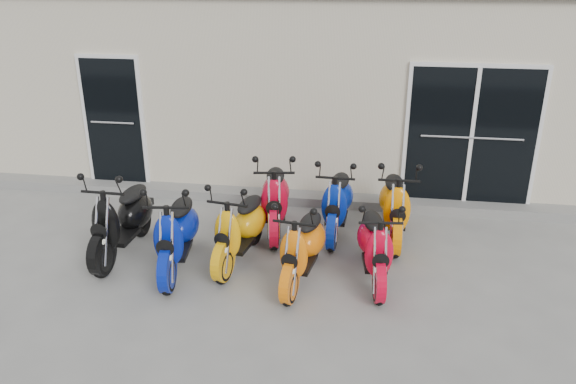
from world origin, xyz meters
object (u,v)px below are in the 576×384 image
scooter_front_blue (176,224)px  scooter_back_red (275,189)px  scooter_front_orange_b (303,238)px  scooter_front_black (121,210)px  scooter_front_red (376,237)px  scooter_front_orange_a (240,220)px  scooter_back_blue (338,194)px  scooter_back_yellow (395,197)px

scooter_front_blue → scooter_back_red: 1.66m
scooter_back_red → scooter_front_orange_b: bearing=-75.8°
scooter_front_black → scooter_front_red: 3.33m
scooter_front_orange_a → scooter_front_red: size_ratio=1.04×
scooter_front_blue → scooter_front_orange_a: 0.81m
scooter_front_black → scooter_back_red: size_ratio=1.01×
scooter_front_orange_a → scooter_front_black: bearing=-170.0°
scooter_back_blue → scooter_front_orange_a: bearing=-136.2°
scooter_front_orange_b → scooter_back_red: (-0.58, 1.37, 0.06)m
scooter_front_blue → scooter_back_red: size_ratio=0.98×
scooter_back_red → scooter_back_yellow: size_ratio=1.02×
scooter_front_orange_b → scooter_back_yellow: bearing=59.2°
scooter_front_blue → scooter_back_yellow: scooter_front_blue is taller
scooter_front_blue → scooter_back_yellow: size_ratio=1.00×
scooter_back_red → scooter_front_blue: bearing=-137.0°
scooter_front_red → scooter_back_red: scooter_back_red is taller
scooter_back_red → scooter_back_yellow: (1.71, 0.02, -0.01)m
scooter_front_red → scooter_back_yellow: bearing=71.1°
scooter_front_blue → scooter_front_orange_a: bearing=15.3°
scooter_front_blue → scooter_back_blue: size_ratio=1.03×
scooter_back_blue → scooter_back_yellow: 0.81m
scooter_front_orange_b → scooter_back_yellow: scooter_back_yellow is taller
scooter_front_blue → scooter_back_blue: scooter_front_blue is taller
scooter_front_orange_b → scooter_back_blue: scooter_back_blue is taller
scooter_front_blue → scooter_front_orange_b: 1.61m
scooter_back_blue → scooter_front_red: bearing=-63.6°
scooter_front_orange_b → scooter_back_yellow: (1.13, 1.39, 0.05)m
scooter_front_orange_a → scooter_back_blue: scooter_back_blue is taller
scooter_front_blue → scooter_back_yellow: bearing=18.7°
scooter_back_yellow → scooter_front_orange_a: bearing=-154.8°
scooter_front_orange_a → scooter_back_yellow: bearing=35.8°
scooter_front_orange_b → scooter_front_red: (0.87, 0.17, -0.01)m
scooter_front_black → scooter_back_blue: bearing=22.8°
scooter_front_red → scooter_front_black: bearing=170.5°
scooter_front_red → scooter_back_yellow: scooter_back_yellow is taller
scooter_front_blue → scooter_back_yellow: (2.74, 1.33, -0.00)m
scooter_front_blue → scooter_back_red: (1.03, 1.31, 0.01)m
scooter_front_red → scooter_back_red: bearing=133.7°
scooter_back_yellow → scooter_front_black: bearing=-165.5°
scooter_back_blue → scooter_back_yellow: scooter_back_yellow is taller
scooter_front_orange_b → scooter_front_red: bearing=19.6°
scooter_back_yellow → scooter_front_blue: bearing=-156.0°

